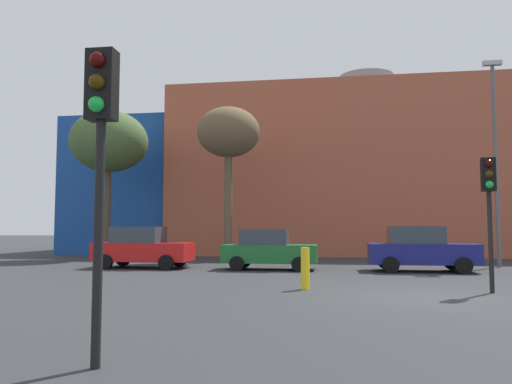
% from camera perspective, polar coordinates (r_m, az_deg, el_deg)
% --- Properties ---
extents(ground_plane, '(200.00, 200.00, 0.00)m').
position_cam_1_polar(ground_plane, '(13.04, 18.72, -11.48)').
color(ground_plane, '#2D3033').
extents(building_backdrop, '(41.26, 13.60, 12.77)m').
position_cam_1_polar(building_backdrop, '(36.31, 12.84, 1.36)').
color(building_backdrop, '#B2563D').
rests_on(building_backdrop, ground_plane).
extents(parked_car_0, '(4.08, 2.00, 1.77)m').
position_cam_1_polar(parked_car_0, '(21.75, -13.06, -6.29)').
color(parked_car_0, red).
rests_on(parked_car_0, ground_plane).
extents(parked_car_1, '(3.85, 1.89, 1.67)m').
position_cam_1_polar(parked_car_1, '(20.39, 1.48, -6.68)').
color(parked_car_1, '#1E662D').
rests_on(parked_car_1, ground_plane).
extents(parked_car_2, '(4.10, 2.01, 1.78)m').
position_cam_1_polar(parked_car_2, '(20.54, 18.54, -6.29)').
color(parked_car_2, navy).
rests_on(parked_car_2, ground_plane).
extents(traffic_light_near_left, '(0.36, 0.36, 3.94)m').
position_cam_1_polar(traffic_light_near_left, '(6.47, -17.65, 6.72)').
color(traffic_light_near_left, black).
rests_on(traffic_light_near_left, ground_plane).
extents(traffic_light_island, '(0.39, 0.38, 3.58)m').
position_cam_1_polar(traffic_light_island, '(14.45, 25.42, -0.09)').
color(traffic_light_island, black).
rests_on(traffic_light_island, ground_plane).
extents(bare_tree_0, '(3.27, 3.27, 8.01)m').
position_cam_1_polar(bare_tree_0, '(25.76, -3.21, 6.68)').
color(bare_tree_0, brown).
rests_on(bare_tree_0, ground_plane).
extents(bare_tree_1, '(4.35, 4.35, 8.34)m').
position_cam_1_polar(bare_tree_1, '(29.10, -16.68, 5.58)').
color(bare_tree_1, brown).
rests_on(bare_tree_1, ground_plane).
extents(bollard_yellow_0, '(0.24, 0.24, 1.16)m').
position_cam_1_polar(bollard_yellow_0, '(13.90, 5.73, -8.81)').
color(bollard_yellow_0, yellow).
rests_on(bollard_yellow_0, ground_plane).
extents(street_lamp, '(0.80, 0.24, 9.23)m').
position_cam_1_polar(street_lamp, '(24.37, 26.02, 4.35)').
color(street_lamp, '#59595E').
rests_on(street_lamp, ground_plane).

